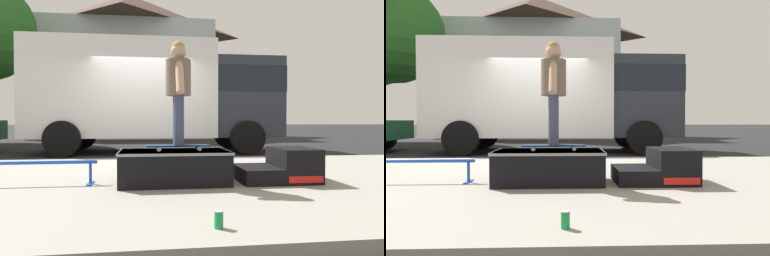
{
  "view_description": "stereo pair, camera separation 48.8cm",
  "coord_description": "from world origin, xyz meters",
  "views": [
    {
      "loc": [
        0.16,
        -7.5,
        0.9
      ],
      "look_at": [
        0.89,
        -1.81,
        0.77
      ],
      "focal_mm": 31.29,
      "sensor_mm": 36.0,
      "label": 1
    },
    {
      "loc": [
        0.65,
        -7.55,
        0.9
      ],
      "look_at": [
        0.89,
        -1.81,
        0.77
      ],
      "focal_mm": 31.29,
      "sensor_mm": 36.0,
      "label": 2
    }
  ],
  "objects": [
    {
      "name": "skater_kid",
      "position": [
        0.52,
        -3.37,
        1.35
      ],
      "size": [
        0.31,
        0.66,
        1.29
      ],
      "color": "#3F4766",
      "rests_on": "skateboard"
    },
    {
      "name": "skateboard",
      "position": [
        0.52,
        -3.37,
        0.58
      ],
      "size": [
        0.79,
        0.24,
        0.07
      ],
      "color": "navy",
      "rests_on": "skate_box"
    },
    {
      "name": "kicker_ramp",
      "position": [
        1.86,
        -3.38,
        0.3
      ],
      "size": [
        0.97,
        0.74,
        0.43
      ],
      "color": "black",
      "rests_on": "sidewalk_slab"
    },
    {
      "name": "skate_box",
      "position": [
        0.46,
        -3.38,
        0.34
      ],
      "size": [
        1.34,
        0.78,
        0.41
      ],
      "color": "black",
      "rests_on": "sidewalk_slab"
    },
    {
      "name": "grind_rail",
      "position": [
        -1.2,
        -3.28,
        0.34
      ],
      "size": [
        1.44,
        0.28,
        0.29
      ],
      "color": "blue",
      "rests_on": "sidewalk_slab"
    },
    {
      "name": "box_truck",
      "position": [
        0.4,
        2.2,
        1.7
      ],
      "size": [
        6.91,
        2.63,
        3.05
      ],
      "color": "white",
      "rests_on": "ground"
    },
    {
      "name": "ground_plane",
      "position": [
        0.0,
        0.0,
        0.0
      ],
      "size": [
        140.0,
        140.0,
        0.0
      ],
      "primitive_type": "plane",
      "color": "black"
    },
    {
      "name": "soda_can",
      "position": [
        0.66,
        -5.15,
        0.18
      ],
      "size": [
        0.07,
        0.07,
        0.13
      ],
      "color": "#198C3F",
      "rests_on": "sidewalk_slab"
    },
    {
      "name": "sidewalk_slab",
      "position": [
        0.0,
        -3.0,
        0.06
      ],
      "size": [
        50.0,
        5.0,
        0.12
      ],
      "primitive_type": "cube",
      "color": "gray",
      "rests_on": "ground"
    },
    {
      "name": "house_behind",
      "position": [
        -1.04,
        12.74,
        4.24
      ],
      "size": [
        9.54,
        8.23,
        8.4
      ],
      "color": "silver",
      "rests_on": "ground"
    }
  ]
}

